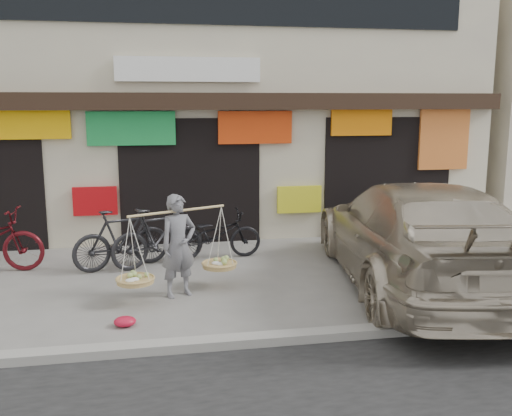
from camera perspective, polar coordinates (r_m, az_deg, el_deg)
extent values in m
plane|color=gray|center=(9.27, -4.87, -8.64)|extent=(70.00, 70.00, 0.00)
cube|color=gray|center=(7.39, -3.32, -13.26)|extent=(70.00, 0.25, 0.12)
cube|color=beige|center=(15.24, -7.53, 12.23)|extent=(14.00, 6.00, 7.00)
cube|color=black|center=(12.09, -6.68, 10.55)|extent=(14.00, 0.35, 0.35)
cube|color=black|center=(12.60, -6.64, 2.80)|extent=(3.00, 0.60, 2.70)
cube|color=black|center=(13.65, 12.59, 3.22)|extent=(3.00, 0.60, 2.70)
cube|color=#FFB707|center=(12.37, -21.75, 7.79)|extent=(1.60, 0.08, 0.60)
cube|color=green|center=(12.15, -12.35, 7.79)|extent=(1.80, 0.08, 0.70)
cube|color=red|center=(12.34, -0.08, 8.07)|extent=(1.60, 0.08, 0.70)
cube|color=orange|center=(12.99, 10.51, 8.46)|extent=(1.40, 0.08, 0.60)
cube|color=orange|center=(13.84, 18.27, 6.57)|extent=(1.20, 0.08, 1.40)
cube|color=#BC0A10|center=(12.36, -15.78, 0.67)|extent=(0.90, 0.08, 0.60)
cube|color=yellow|center=(12.73, 4.35, 0.87)|extent=(1.00, 0.08, 0.60)
cube|color=white|center=(12.18, -6.77, 13.61)|extent=(3.00, 0.08, 0.50)
imported|color=slate|center=(9.05, -7.75, -3.77)|extent=(0.70, 0.60, 1.63)
cylinder|color=tan|center=(8.93, -7.84, -0.30)|extent=(1.53, 0.70, 0.04)
cylinder|color=tan|center=(8.88, -11.97, -7.11)|extent=(0.56, 0.56, 0.07)
ellipsoid|color=#A5BF66|center=(8.87, -11.99, -6.74)|extent=(0.39, 0.39, 0.10)
cylinder|color=tan|center=(9.50, -3.68, -5.73)|extent=(0.56, 0.56, 0.07)
ellipsoid|color=#A5BF66|center=(9.48, -3.69, -5.38)|extent=(0.39, 0.39, 0.10)
imported|color=black|center=(10.81, -13.26, -3.01)|extent=(1.91, 1.19, 1.11)
imported|color=black|center=(11.21, -4.09, -2.68)|extent=(1.86, 0.77, 0.95)
imported|color=black|center=(10.79, -9.71, -2.90)|extent=(1.91, 1.19, 1.11)
imported|color=#BDB099|center=(9.78, 15.75, -2.57)|extent=(3.31, 6.39, 1.77)
cube|color=black|center=(12.57, 11.63, -1.07)|extent=(1.70, 0.34, 0.45)
cube|color=silver|center=(12.67, 11.53, -1.44)|extent=(0.45, 0.08, 0.12)
ellipsoid|color=red|center=(8.19, -12.98, -11.00)|extent=(0.31, 0.25, 0.14)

